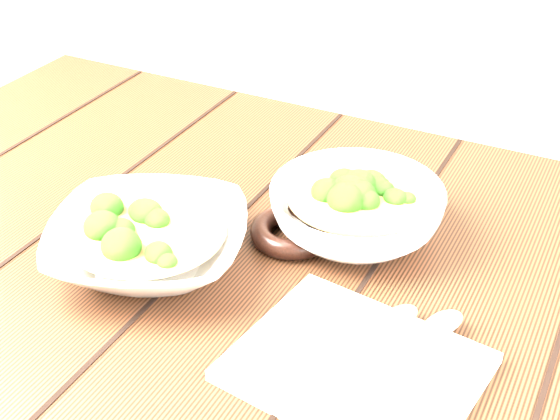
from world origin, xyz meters
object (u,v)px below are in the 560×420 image
(soup_bowl_front, at_px, (148,242))
(soup_bowl_back, at_px, (356,210))
(table, at_px, (234,315))
(trivet, at_px, (292,231))
(napkin, at_px, (356,367))

(soup_bowl_front, distance_m, soup_bowl_back, 0.26)
(table, xyz_separation_m, soup_bowl_front, (-0.06, -0.08, 0.15))
(soup_bowl_front, distance_m, trivet, 0.18)
(table, height_order, napkin, napkin)
(soup_bowl_back, height_order, trivet, soup_bowl_back)
(trivet, height_order, napkin, trivet)
(soup_bowl_back, bearing_deg, table, -147.91)
(soup_bowl_front, xyz_separation_m, soup_bowl_back, (0.20, 0.17, 0.01))
(table, bearing_deg, trivet, 29.03)
(soup_bowl_back, relative_size, napkin, 0.93)
(soup_bowl_front, distance_m, napkin, 0.30)
(soup_bowl_back, relative_size, trivet, 2.05)
(table, bearing_deg, soup_bowl_back, 32.09)
(table, height_order, trivet, trivet)
(soup_bowl_back, bearing_deg, trivet, -144.98)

